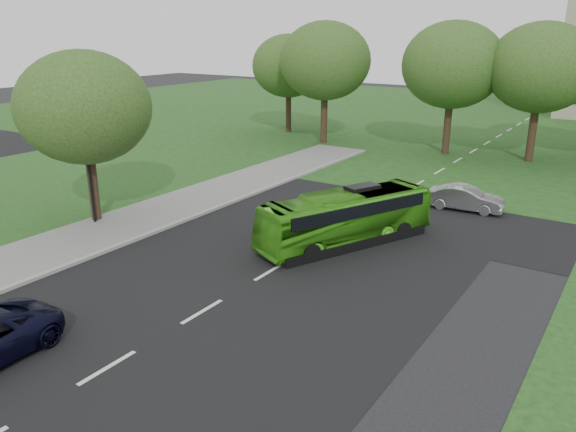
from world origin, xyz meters
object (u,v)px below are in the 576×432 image
at_px(tree_park_c, 541,68).
at_px(tree_park_f, 288,66).
at_px(tree_park_a, 325,61).
at_px(sedan, 465,198).
at_px(tree_park_b, 453,65).
at_px(traffic_light, 91,168).
at_px(tree_side_near, 84,108).
at_px(bus, 346,218).

bearing_deg(tree_park_c, tree_park_f, 178.35).
relative_size(tree_park_a, sedan, 2.52).
height_order(tree_park_b, traffic_light, tree_park_b).
bearing_deg(tree_side_near, tree_park_f, 103.08).
bearing_deg(traffic_light, sedan, 45.85).
bearing_deg(tree_park_b, tree_park_f, 174.85).
bearing_deg(tree_park_c, sedan, -91.53).
bearing_deg(traffic_light, tree_park_c, 66.10).
height_order(tree_park_f, bus, tree_park_f).
xyz_separation_m(tree_park_c, traffic_light, (-14.73, -26.67, -3.73)).
xyz_separation_m(tree_park_a, sedan, (15.71, -12.20, -6.07)).
distance_m(sedan, traffic_light, 19.09).
distance_m(tree_side_near, traffic_light, 2.82).
relative_size(tree_park_c, sedan, 2.49).
distance_m(bus, sedan, 8.42).
xyz_separation_m(tree_park_f, sedan, (21.07, -14.89, -5.37)).
bearing_deg(tree_park_f, traffic_light, -76.16).
distance_m(tree_park_c, tree_park_f, 21.47).
xyz_separation_m(bus, traffic_light, (-11.35, -4.56, 1.69)).
distance_m(tree_park_c, sedan, 15.47).
height_order(tree_park_c, sedan, tree_park_c).
relative_size(tree_park_f, sedan, 2.25).
bearing_deg(tree_park_b, sedan, -67.52).
bearing_deg(sedan, traffic_light, 125.67).
xyz_separation_m(tree_park_c, tree_side_near, (-15.19, -26.33, -0.97)).
bearing_deg(sedan, tree_side_near, 124.00).
relative_size(bus, sedan, 2.19).
bearing_deg(tree_park_a, tree_park_c, 7.33).
height_order(tree_park_f, traffic_light, tree_park_f).
height_order(tree_park_b, bus, tree_park_b).
distance_m(tree_side_near, sedan, 19.74).
relative_size(bus, traffic_light, 1.74).
bearing_deg(sedan, tree_park_b, 17.32).
bearing_deg(bus, tree_park_f, 152.51).
height_order(tree_side_near, sedan, tree_side_near).
relative_size(tree_park_a, traffic_light, 2.01).
bearing_deg(tree_park_f, tree_park_b, -5.15).
height_order(tree_park_a, sedan, tree_park_a).
distance_m(tree_park_a, tree_side_near, 24.30).
xyz_separation_m(tree_park_b, traffic_light, (-8.76, -25.89, -3.76)).
relative_size(sedan, traffic_light, 0.80).
bearing_deg(tree_park_a, bus, -57.62).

